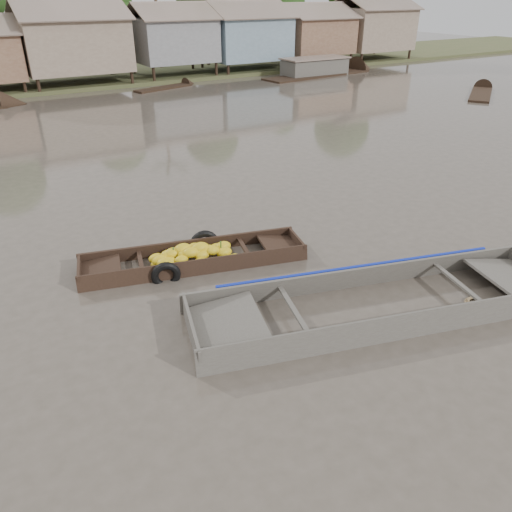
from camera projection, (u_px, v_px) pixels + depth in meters
ground at (307, 302)px, 10.50m from camera, size 120.00×120.00×0.00m
riverbank at (72, 34)px, 34.48m from camera, size 120.00×12.47×10.22m
banana_boat at (191, 258)px, 11.91m from camera, size 5.49×2.57×0.77m
viewer_boat at (379, 306)px, 10.23m from camera, size 8.16×4.09×0.64m
distant_boats at (255, 81)px, 34.65m from camera, size 44.39×15.54×1.38m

